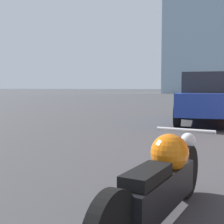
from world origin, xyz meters
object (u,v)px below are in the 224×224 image
motorcycle (162,182)px  parked_car_yellow (212,90)px  parked_car_green (209,92)px  parked_car_red (216,89)px  parked_car_blue (206,98)px  parked_car_silver (214,90)px

motorcycle → parked_car_yellow: bearing=101.0°
parked_car_green → parked_car_red: bearing=83.7°
motorcycle → parked_car_green: 19.12m
motorcycle → parked_car_blue: (0.09, 8.13, 0.47)m
parked_car_blue → parked_car_yellow: 23.93m
parked_car_green → parked_car_silver: (-0.01, 25.70, -0.03)m
parked_car_blue → parked_car_red: size_ratio=1.02×
parked_car_silver → parked_car_yellow: bearing=-94.3°
parked_car_blue → parked_car_red: parked_car_blue is taller
parked_car_yellow → parked_car_silver: parked_car_yellow is taller
parked_car_yellow → parked_car_silver: bearing=89.9°
parked_car_blue → parked_car_green: 10.99m
motorcycle → parked_car_red: size_ratio=0.52×
parked_car_blue → parked_car_yellow: parked_car_yellow is taller
parked_car_yellow → parked_car_red: bearing=89.4°
parked_car_blue → parked_car_silver: parked_car_silver is taller
parked_car_yellow → parked_car_silver: 12.76m
parked_car_green → parked_car_yellow: 12.94m
parked_car_yellow → parked_car_red: size_ratio=1.01×
parked_car_yellow → parked_car_silver: (0.02, 12.76, -0.00)m
parked_car_silver → parked_car_green: bearing=-94.2°
motorcycle → parked_car_blue: bearing=100.1°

